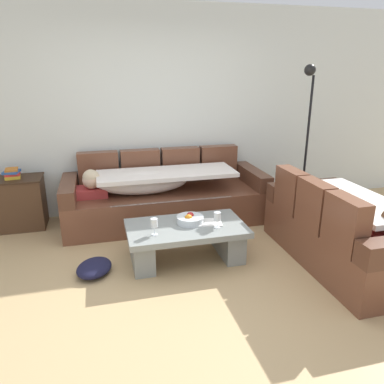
# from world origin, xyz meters

# --- Properties ---
(ground_plane) EXTENTS (14.00, 14.00, 0.00)m
(ground_plane) POSITION_xyz_m (0.00, 0.00, 0.00)
(ground_plane) COLOR tan
(back_wall) EXTENTS (9.00, 0.10, 2.70)m
(back_wall) POSITION_xyz_m (0.00, 2.15, 1.35)
(back_wall) COLOR silver
(back_wall) RESTS_ON ground_plane
(couch_along_wall) EXTENTS (2.54, 0.92, 0.88)m
(couch_along_wall) POSITION_xyz_m (0.03, 1.63, 0.33)
(couch_along_wall) COLOR brown
(couch_along_wall) RESTS_ON ground_plane
(couch_near_window) EXTENTS (0.92, 1.76, 0.88)m
(couch_near_window) POSITION_xyz_m (1.61, 0.10, 0.33)
(couch_near_window) COLOR brown
(couch_near_window) RESTS_ON ground_plane
(coffee_table) EXTENTS (1.20, 0.68, 0.38)m
(coffee_table) POSITION_xyz_m (0.08, 0.53, 0.24)
(coffee_table) COLOR gray
(coffee_table) RESTS_ON ground_plane
(fruit_bowl) EXTENTS (0.28, 0.28, 0.10)m
(fruit_bowl) POSITION_xyz_m (0.14, 0.59, 0.42)
(fruit_bowl) COLOR silver
(fruit_bowl) RESTS_ON coffee_table
(wine_glass_near_left) EXTENTS (0.07, 0.07, 0.17)m
(wine_glass_near_left) POSITION_xyz_m (-0.26, 0.39, 0.50)
(wine_glass_near_left) COLOR silver
(wine_glass_near_left) RESTS_ON coffee_table
(wine_glass_near_right) EXTENTS (0.07, 0.07, 0.17)m
(wine_glass_near_right) POSITION_xyz_m (0.37, 0.40, 0.50)
(wine_glass_near_right) COLOR silver
(wine_glass_near_right) RESTS_ON coffee_table
(open_magazine) EXTENTS (0.31, 0.26, 0.01)m
(open_magazine) POSITION_xyz_m (0.32, 0.54, 0.39)
(open_magazine) COLOR white
(open_magazine) RESTS_ON coffee_table
(side_cabinet) EXTENTS (0.72, 0.44, 0.64)m
(side_cabinet) POSITION_xyz_m (-1.78, 1.85, 0.32)
(side_cabinet) COLOR #492F1D
(side_cabinet) RESTS_ON ground_plane
(book_stack_on_cabinet) EXTENTS (0.19, 0.22, 0.12)m
(book_stack_on_cabinet) POSITION_xyz_m (-1.75, 1.85, 0.70)
(book_stack_on_cabinet) COLOR gold
(book_stack_on_cabinet) RESTS_ON side_cabinet
(floor_lamp) EXTENTS (0.33, 0.31, 1.95)m
(floor_lamp) POSITION_xyz_m (1.93, 1.47, 1.12)
(floor_lamp) COLOR black
(floor_lamp) RESTS_ON ground_plane
(crumpled_garment) EXTENTS (0.45, 0.50, 0.12)m
(crumpled_garment) POSITION_xyz_m (-0.85, 0.47, 0.06)
(crumpled_garment) COLOR #191933
(crumpled_garment) RESTS_ON ground_plane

